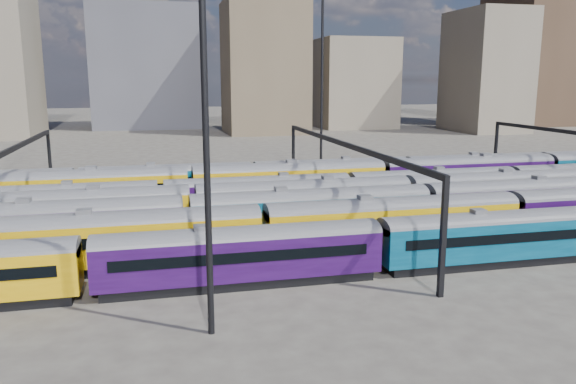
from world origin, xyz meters
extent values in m
plane|color=#423D38|center=(0.00, 0.00, 0.00)|extent=(500.00, 500.00, 0.00)
cube|color=black|center=(-2.30, -15.00, 0.34)|extent=(18.43, 2.39, 0.68)
cube|color=#200738|center=(-2.30, -15.00, 2.08)|extent=(19.40, 2.81, 2.81)
cylinder|color=#4C4C51|center=(-2.30, -15.00, 3.49)|extent=(19.40, 2.81, 2.81)
cube|color=black|center=(-2.30, -16.43, 2.42)|extent=(17.07, 0.06, 0.73)
cube|color=black|center=(-2.30, -13.57, 2.42)|extent=(17.07, 0.06, 0.73)
cube|color=slate|center=(-2.30, -15.00, 4.24)|extent=(0.97, 0.87, 0.34)
cube|color=black|center=(17.70, -15.00, 0.34)|extent=(18.43, 2.39, 0.68)
cube|color=#053A54|center=(17.70, -15.00, 2.08)|extent=(19.40, 2.81, 2.81)
cylinder|color=#4C4C51|center=(17.70, -15.00, 3.49)|extent=(19.40, 2.81, 2.81)
cube|color=black|center=(17.70, -16.43, 2.42)|extent=(17.07, 0.06, 0.73)
cube|color=black|center=(17.70, -13.57, 2.42)|extent=(17.07, 0.06, 0.73)
cube|color=slate|center=(17.70, -15.00, 4.24)|extent=(0.97, 0.87, 0.34)
cube|color=black|center=(-10.69, -10.00, 0.37)|extent=(20.04, 2.60, 0.74)
cube|color=#C89108|center=(-10.69, -10.00, 2.27)|extent=(21.10, 3.06, 3.06)
cylinder|color=#4C4C51|center=(-10.69, -10.00, 3.80)|extent=(21.10, 3.06, 3.06)
cube|color=black|center=(-10.69, -11.55, 2.63)|extent=(18.57, 0.06, 0.79)
cube|color=black|center=(-10.69, -8.45, 2.63)|extent=(18.57, 0.06, 0.79)
cube|color=slate|center=(-10.69, -10.00, 4.61)|extent=(1.05, 0.95, 0.37)
cube|color=black|center=(11.00, -10.00, 0.37)|extent=(20.04, 2.60, 0.74)
cube|color=#C89108|center=(11.00, -10.00, 2.27)|extent=(21.10, 3.06, 3.06)
cylinder|color=#4C4C51|center=(11.00, -10.00, 3.80)|extent=(21.10, 3.06, 3.06)
cube|color=black|center=(11.00, -11.55, 2.63)|extent=(18.57, 0.06, 0.79)
cube|color=black|center=(11.00, -8.45, 2.63)|extent=(18.57, 0.06, 0.79)
cube|color=slate|center=(11.00, -10.00, 4.61)|extent=(1.05, 0.95, 0.37)
cube|color=black|center=(-16.20, -5.00, 0.37)|extent=(20.05, 2.60, 0.74)
cube|color=#200738|center=(-16.20, -5.00, 2.27)|extent=(21.11, 3.06, 3.06)
cylinder|color=#4C4C51|center=(-16.20, -5.00, 3.80)|extent=(21.11, 3.06, 3.06)
cube|color=black|center=(-16.20, -6.55, 2.64)|extent=(18.57, 0.06, 0.79)
cube|color=black|center=(-16.20, -3.45, 2.64)|extent=(18.57, 0.06, 0.79)
cube|color=slate|center=(-16.20, -5.00, 4.61)|extent=(1.06, 0.95, 0.37)
cube|color=black|center=(5.50, -5.00, 0.37)|extent=(20.05, 2.60, 0.74)
cube|color=#053A54|center=(5.50, -5.00, 2.27)|extent=(21.11, 3.06, 3.06)
cylinder|color=#4C4C51|center=(5.50, -5.00, 3.80)|extent=(21.11, 3.06, 3.06)
cube|color=black|center=(5.50, -6.55, 2.64)|extent=(18.57, 0.06, 0.79)
cube|color=black|center=(5.50, -3.45, 2.64)|extent=(18.57, 0.06, 0.79)
cube|color=slate|center=(5.50, -5.00, 4.61)|extent=(1.06, 0.95, 0.37)
cube|color=black|center=(27.21, -5.00, 0.37)|extent=(20.05, 2.60, 0.74)
cube|color=#200738|center=(27.21, -5.00, 2.27)|extent=(21.11, 3.06, 3.06)
cylinder|color=#4C4C51|center=(27.21, -5.00, 3.80)|extent=(21.11, 3.06, 3.06)
cube|color=black|center=(27.21, -6.55, 2.64)|extent=(18.57, 0.06, 0.79)
cube|color=black|center=(27.21, -3.45, 2.64)|extent=(18.57, 0.06, 0.79)
cube|color=slate|center=(27.21, -5.00, 4.61)|extent=(1.06, 0.95, 0.37)
cube|color=black|center=(-15.21, 0.00, 0.36)|extent=(19.76, 2.56, 0.73)
cube|color=#C89108|center=(-15.21, 0.00, 2.24)|extent=(20.80, 3.02, 3.02)
cylinder|color=#4C4C51|center=(-15.21, 0.00, 3.74)|extent=(20.80, 3.02, 3.02)
cube|color=black|center=(-15.21, -1.53, 2.60)|extent=(18.31, 0.06, 0.78)
cube|color=black|center=(-15.21, 1.53, 2.60)|extent=(18.31, 0.06, 0.78)
cube|color=slate|center=(-15.21, 0.00, 4.55)|extent=(1.04, 0.94, 0.36)
cube|color=black|center=(6.19, 0.00, 0.36)|extent=(19.76, 2.56, 0.73)
cube|color=#200738|center=(6.19, 0.00, 2.24)|extent=(20.80, 3.02, 3.02)
cylinder|color=#4C4C51|center=(6.19, 0.00, 3.74)|extent=(20.80, 3.02, 3.02)
cube|color=black|center=(6.19, -1.53, 2.60)|extent=(18.31, 0.06, 0.78)
cube|color=black|center=(6.19, 1.53, 2.60)|extent=(18.31, 0.06, 0.78)
cube|color=slate|center=(6.19, 0.00, 4.55)|extent=(1.04, 0.94, 0.36)
cube|color=black|center=(27.59, 0.00, 0.36)|extent=(19.76, 2.56, 0.73)
cube|color=#C89108|center=(27.59, 0.00, 2.24)|extent=(20.80, 3.02, 3.02)
cylinder|color=#4C4C51|center=(27.59, 0.00, 3.74)|extent=(20.80, 3.02, 3.02)
cube|color=black|center=(27.59, -1.53, 2.60)|extent=(18.31, 0.06, 0.78)
cube|color=black|center=(27.59, 1.53, 2.60)|extent=(18.31, 0.06, 0.78)
cube|color=slate|center=(27.59, 0.00, 4.55)|extent=(1.04, 0.94, 0.36)
cube|color=black|center=(-17.20, 5.00, 0.34)|extent=(18.23, 2.36, 0.67)
cube|color=#053A54|center=(-17.20, 5.00, 2.06)|extent=(19.18, 2.78, 2.78)
cylinder|color=#4C4C51|center=(-17.20, 5.00, 3.45)|extent=(19.18, 2.78, 2.78)
cube|color=black|center=(-17.20, 3.59, 2.40)|extent=(16.88, 0.06, 0.72)
cube|color=black|center=(-17.20, 6.41, 2.40)|extent=(16.88, 0.06, 0.72)
cube|color=slate|center=(-17.20, 5.00, 4.19)|extent=(0.96, 0.86, 0.34)
cube|color=black|center=(2.58, 5.00, 0.34)|extent=(18.23, 2.36, 0.67)
cube|color=#200738|center=(2.58, 5.00, 2.06)|extent=(19.18, 2.78, 2.78)
cylinder|color=#4C4C51|center=(2.58, 5.00, 3.45)|extent=(19.18, 2.78, 2.78)
cube|color=black|center=(2.58, 3.59, 2.40)|extent=(16.88, 0.06, 0.72)
cube|color=black|center=(2.58, 6.41, 2.40)|extent=(16.88, 0.06, 0.72)
cube|color=slate|center=(2.58, 5.00, 4.19)|extent=(0.96, 0.86, 0.34)
cube|color=black|center=(22.37, 5.00, 0.34)|extent=(18.23, 2.36, 0.67)
cube|color=#053A54|center=(22.37, 5.00, 2.06)|extent=(19.18, 2.78, 2.78)
cylinder|color=#4C4C51|center=(22.37, 5.00, 3.45)|extent=(19.18, 2.78, 2.78)
cube|color=black|center=(22.37, 3.59, 2.40)|extent=(16.88, 0.06, 0.72)
cube|color=black|center=(22.37, 6.41, 2.40)|extent=(16.88, 0.06, 0.72)
cube|color=slate|center=(22.37, 5.00, 4.19)|extent=(0.96, 0.86, 0.34)
cube|color=black|center=(42.15, 6.41, 2.40)|extent=(16.88, 0.06, 0.72)
cube|color=black|center=(-15.40, 10.00, 0.38)|extent=(20.84, 2.70, 0.77)
cube|color=#C89108|center=(-15.40, 10.00, 2.36)|extent=(21.94, 3.18, 3.18)
cylinder|color=#4C4C51|center=(-15.40, 10.00, 3.95)|extent=(21.94, 3.18, 3.18)
cube|color=black|center=(-15.40, 8.39, 2.74)|extent=(19.30, 0.06, 0.82)
cube|color=black|center=(-15.40, 11.61, 2.74)|extent=(19.30, 0.06, 0.82)
cube|color=slate|center=(-15.40, 10.00, 4.80)|extent=(1.10, 0.99, 0.38)
cube|color=black|center=(7.13, 10.00, 0.38)|extent=(20.84, 2.70, 0.77)
cube|color=#C89108|center=(7.13, 10.00, 2.36)|extent=(21.94, 3.18, 3.18)
cylinder|color=#4C4C51|center=(7.13, 10.00, 3.95)|extent=(21.94, 3.18, 3.18)
cube|color=black|center=(7.13, 8.39, 2.74)|extent=(19.30, 0.06, 0.82)
cube|color=black|center=(7.13, 11.61, 2.74)|extent=(19.30, 0.06, 0.82)
cube|color=slate|center=(7.13, 10.00, 4.80)|extent=(1.10, 0.99, 0.38)
cube|color=black|center=(29.67, 10.00, 0.38)|extent=(20.84, 2.70, 0.77)
cube|color=#200738|center=(29.67, 10.00, 2.36)|extent=(21.94, 3.18, 3.18)
cylinder|color=#4C4C51|center=(29.67, 10.00, 3.95)|extent=(21.94, 3.18, 3.18)
cube|color=black|center=(29.67, 8.39, 2.74)|extent=(19.30, 0.06, 0.82)
cube|color=black|center=(29.67, 11.61, 2.74)|extent=(19.30, 0.06, 0.82)
cube|color=slate|center=(29.67, 10.00, 4.80)|extent=(1.10, 0.99, 0.38)
cube|color=black|center=(-6.41, 15.00, 0.34)|extent=(18.57, 2.41, 0.68)
cube|color=#053A54|center=(-6.41, 15.00, 2.10)|extent=(19.54, 2.83, 2.83)
cylinder|color=#4C4C51|center=(-6.41, 15.00, 3.52)|extent=(19.54, 2.83, 2.83)
cube|color=black|center=(-6.41, 13.56, 2.44)|extent=(17.20, 0.06, 0.73)
cube|color=black|center=(-6.41, 16.44, 2.44)|extent=(17.20, 0.06, 0.73)
cube|color=slate|center=(-6.41, 15.00, 4.27)|extent=(0.98, 0.88, 0.34)
cube|color=black|center=(13.73, 15.00, 0.34)|extent=(18.57, 2.41, 0.68)
cube|color=#C89108|center=(13.73, 15.00, 2.10)|extent=(19.54, 2.83, 2.83)
cylinder|color=#4C4C51|center=(13.73, 15.00, 3.52)|extent=(19.54, 2.83, 2.83)
cube|color=black|center=(13.73, 13.56, 2.44)|extent=(17.20, 0.06, 0.73)
cube|color=black|center=(13.73, 16.44, 2.44)|extent=(17.20, 0.06, 0.73)
cube|color=slate|center=(13.73, 15.00, 4.27)|extent=(0.98, 0.88, 0.34)
cube|color=black|center=(33.88, 15.00, 0.34)|extent=(18.57, 2.41, 0.68)
cube|color=#200738|center=(33.88, 15.00, 2.10)|extent=(19.54, 2.83, 2.83)
cylinder|color=#4C4C51|center=(33.88, 15.00, 3.52)|extent=(19.54, 2.83, 2.83)
cube|color=black|center=(33.88, 13.56, 2.44)|extent=(17.20, 0.06, 0.73)
cube|color=black|center=(33.88, 16.44, 2.44)|extent=(17.20, 0.06, 0.73)
cube|color=slate|center=(33.88, 15.00, 4.27)|extent=(0.98, 0.88, 0.34)
cube|color=black|center=(-20.00, 20.00, 4.00)|extent=(0.35, 0.35, 8.00)
cube|color=black|center=(-20.00, 0.00, 7.80)|extent=(0.30, 40.00, 0.45)
cube|color=black|center=(10.00, -20.00, 4.00)|extent=(0.35, 0.35, 8.00)
cube|color=black|center=(10.00, 20.00, 4.00)|extent=(0.35, 0.35, 8.00)
cube|color=black|center=(10.00, 0.00, 7.80)|extent=(0.30, 40.00, 0.45)
cube|color=black|center=(40.00, 20.00, 4.00)|extent=(0.35, 0.35, 8.00)
cylinder|color=black|center=(-5.00, -22.00, 12.50)|extent=(0.36, 0.36, 25.00)
cylinder|color=black|center=(15.00, 24.00, 12.50)|extent=(0.36, 0.36, 25.00)
cube|color=#38383F|center=(-8.81, 123.01, 17.41)|extent=(31.45, 23.82, 34.83)
cube|color=brown|center=(20.99, 97.07, 16.99)|extent=(20.53, 21.40, 33.97)
cube|color=#665B4C|center=(50.05, 108.48, 12.82)|extent=(21.40, 20.66, 25.64)
cube|color=#665B4C|center=(80.21, 87.38, 16.07)|extent=(16.30, 22.06, 32.15)
cube|color=#332319|center=(108.76, 108.14, 24.11)|extent=(20.77, 27.95, 48.23)
camera|label=1|loc=(-7.53, -51.24, 13.82)|focal=35.00mm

